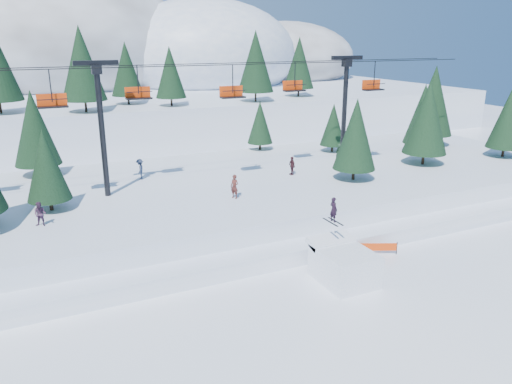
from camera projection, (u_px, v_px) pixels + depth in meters
name	position (u px, v px, depth m)	size (l,w,h in m)	color
ground	(331.00, 305.00, 28.01)	(160.00, 160.00, 0.00)	white
mid_shelf	(216.00, 196.00, 43.17)	(70.00, 22.00, 2.50)	white
berm	(267.00, 245.00, 34.75)	(70.00, 6.00, 1.10)	white
mountain_ridge	(73.00, 66.00, 86.36)	(119.00, 60.00, 26.46)	white
jump_kicker	(343.00, 264.00, 30.50)	(3.00, 4.28, 4.96)	white
chairlift	(223.00, 101.00, 41.15)	(46.00, 3.21, 10.28)	black
conifer_stand	(209.00, 129.00, 41.82)	(63.92, 17.87, 9.55)	black
distant_skiers	(217.00, 172.00, 42.61)	(29.60, 9.60, 1.85)	#1F3D27
banner_near	(377.00, 247.00, 34.35)	(2.61, 1.21, 0.90)	black
banner_far	(404.00, 228.00, 37.70)	(2.79, 0.70, 0.90)	black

